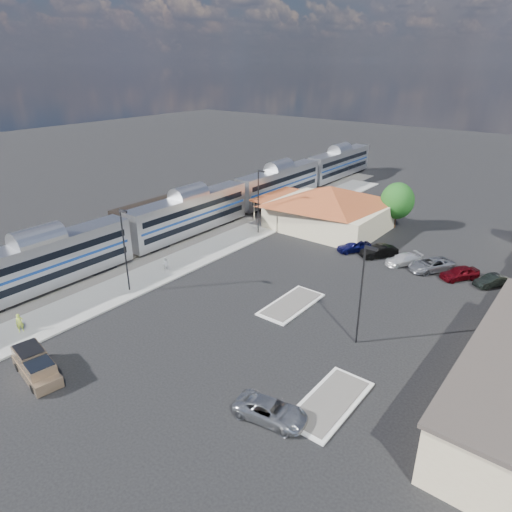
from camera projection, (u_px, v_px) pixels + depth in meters
The scene contains 22 objects.
ground at pixel (247, 301), 45.87m from camera, with size 280.00×280.00×0.00m, color black.
railbed at pixel (166, 233), 63.52m from camera, with size 16.00×100.00×0.12m, color #4C4944.
platform at pixel (203, 253), 56.97m from camera, with size 5.50×92.00×0.18m, color gray.
passenger_train at pixel (190, 215), 62.04m from camera, with size 3.00×104.00×5.55m.
freight_cars at pixel (157, 215), 65.24m from camera, with size 2.80×46.00×4.00m.
station_depot at pixel (329, 207), 64.58m from camera, with size 18.35×12.24×6.20m.
traffic_island_south at pixel (291, 304), 45.01m from camera, with size 3.30×7.50×0.21m.
traffic_island_north at pixel (330, 402), 32.11m from camera, with size 3.30×7.50×0.21m.
lamp_plat_s at pixel (125, 244), 45.59m from camera, with size 1.08×0.25×9.00m.
lamp_plat_n at pixel (259, 197), 61.51m from camera, with size 1.08×0.25×9.00m.
lamp_lot at pixel (363, 287), 36.91m from camera, with size 1.08×0.25×9.00m.
tree_depot at pixel (397, 201), 64.29m from camera, with size 4.71×4.71×6.63m.
pickup_truck at pixel (36, 367), 34.53m from camera, with size 5.67×2.83×1.87m.
suv at pixel (271, 411), 30.44m from camera, with size 2.34×5.08×1.41m, color #A8ABB0.
person_a at pixel (20, 323), 40.01m from camera, with size 0.63×0.42×1.74m, color #ACC53D.
person_b at pixel (165, 264), 51.89m from camera, with size 0.76×0.59×1.57m, color silver.
parked_car_a at pixel (354, 246), 57.36m from camera, with size 1.73×4.29×1.46m, color #0E0F46.
parked_car_b at pixel (379, 251), 55.76m from camera, with size 1.60×4.60×1.52m, color black.
parked_car_c at pixel (403, 259), 53.77m from camera, with size 1.83×4.50×1.31m, color white.
parked_car_d at pixel (431, 265), 52.14m from camera, with size 2.48×5.37×1.49m, color gray.
parked_car_e at pixel (460, 273), 50.11m from camera, with size 1.76×4.37×1.49m, color maroon.
parked_car_f at pixel (492, 281), 48.56m from camera, with size 1.36×3.90×1.28m, color black.
Camera 1 is at (25.57, -31.25, 22.23)m, focal length 32.00 mm.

